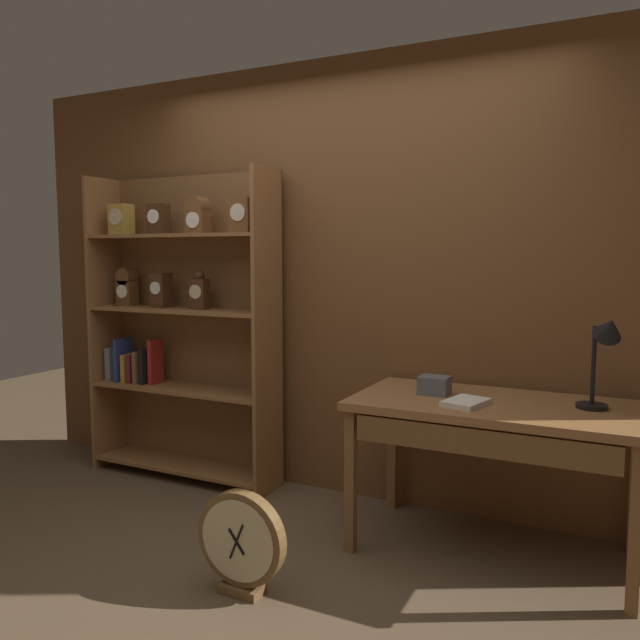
# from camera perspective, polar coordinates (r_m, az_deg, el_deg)

# --- Properties ---
(ground_plane) EXTENTS (10.00, 10.00, 0.00)m
(ground_plane) POSITION_cam_1_polar(r_m,az_deg,el_deg) (2.94, -9.22, -23.81)
(ground_plane) COLOR brown
(back_wood_panel) EXTENTS (4.80, 0.05, 2.60)m
(back_wood_panel) POSITION_cam_1_polar(r_m,az_deg,el_deg) (3.76, 2.77, 3.56)
(back_wood_panel) COLOR brown
(back_wood_panel) RESTS_ON ground
(bookshelf) EXTENTS (1.32, 0.33, 1.97)m
(bookshelf) POSITION_cam_1_polar(r_m,az_deg,el_deg) (4.20, -12.54, -0.37)
(bookshelf) COLOR brown
(bookshelf) RESTS_ON ground
(workbench) EXTENTS (1.35, 0.70, 0.75)m
(workbench) POSITION_cam_1_polar(r_m,az_deg,el_deg) (3.16, 15.41, -8.71)
(workbench) COLOR brown
(workbench) RESTS_ON ground
(desk_lamp) EXTENTS (0.22, 0.22, 0.46)m
(desk_lamp) POSITION_cam_1_polar(r_m,az_deg,el_deg) (3.09, 24.38, -2.16)
(desk_lamp) COLOR black
(desk_lamp) RESTS_ON workbench
(toolbox_small) EXTENTS (0.15, 0.12, 0.09)m
(toolbox_small) POSITION_cam_1_polar(r_m,az_deg,el_deg) (3.26, 10.31, -5.83)
(toolbox_small) COLOR #595960
(toolbox_small) RESTS_ON workbench
(open_repair_manual) EXTENTS (0.21, 0.25, 0.02)m
(open_repair_manual) POSITION_cam_1_polar(r_m,az_deg,el_deg) (3.06, 13.06, -7.27)
(open_repair_manual) COLOR silver
(open_repair_manual) RESTS_ON workbench
(round_clock_large) EXTENTS (0.42, 0.11, 0.46)m
(round_clock_large) POSITION_cam_1_polar(r_m,az_deg,el_deg) (2.88, -7.14, -19.29)
(round_clock_large) COLOR brown
(round_clock_large) RESTS_ON ground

